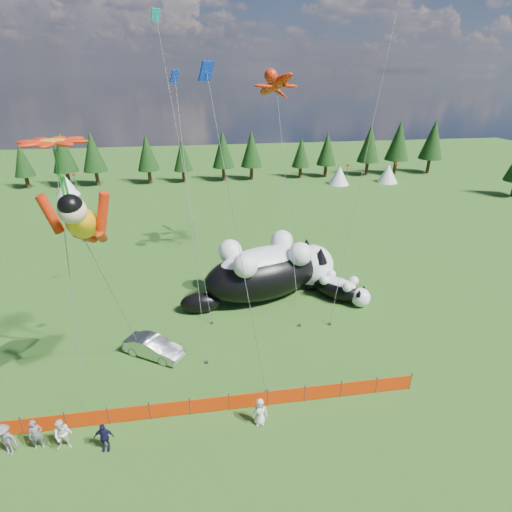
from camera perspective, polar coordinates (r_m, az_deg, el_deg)
The scene contains 19 objects.
ground at distance 24.45m, azimuth -6.92°, elevation -16.22°, with size 160.00×160.00×0.00m, color #13370A.
safety_fence at distance 21.91m, azimuth -6.64°, elevation -20.35°, with size 22.06×0.06×1.10m.
tree_line at distance 64.61m, azimuth -8.83°, elevation 13.90°, with size 90.00×4.00×8.00m, color black, non-canonical shape.
festival_tents at distance 61.27m, azimuth 1.91°, elevation 11.08°, with size 50.00×3.20×2.80m, color white, non-canonical shape.
cat_large at distance 30.63m, azimuth 1.98°, elevation -1.94°, with size 12.46×7.08×4.60m.
cat_small at distance 31.25m, azimuth 11.97°, elevation -4.57°, with size 4.30×4.24×1.94m.
car at distance 25.90m, azimuth -14.46°, elevation -12.49°, with size 1.31×3.76×1.24m, color #BDBCC1.
spectator_a at distance 22.49m, azimuth -28.92°, elevation -21.46°, with size 0.61×0.40×1.66m, color slate.
spectator_b at distance 21.92m, azimuth -25.86°, elevation -22.01°, with size 0.83×0.49×1.71m, color silver.
spectator_c at distance 21.25m, azimuth -20.90°, elevation -23.03°, with size 0.91×0.46×1.55m, color #141336.
spectator_d at distance 22.84m, azimuth -32.21°, elevation -21.38°, with size 1.13×0.58×1.75m, color slate.
spectator_e at distance 21.10m, azimuth 0.55°, elevation -21.36°, with size 0.75×0.49×1.53m, color silver.
superhero_kite at distance 18.68m, azimuth -23.51°, elevation 4.31°, with size 4.62×6.73×12.43m.
gecko_kite at distance 33.40m, azimuth 2.80°, elevation 23.29°, with size 5.33×14.13×18.26m.
flower_kite at distance 20.01m, azimuth -26.94°, elevation 13.85°, with size 3.63×4.60×13.45m.
diamond_kite_a at distance 24.17m, azimuth -11.23°, elevation 21.46°, with size 1.20×5.59×16.71m.
diamond_kite_b at distance 30.54m, azimuth 19.43°, elevation 29.88°, with size 5.18×6.28×21.95m.
diamond_kite_c at distance 16.91m, azimuth -6.55°, elevation 22.19°, with size 2.92×1.01×16.78m.
diamond_kite_d at distance 30.08m, azimuth -13.70°, elevation 28.58°, with size 2.94×7.22×20.56m.
Camera 1 is at (0.04, -18.49, 16.00)m, focal length 28.00 mm.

